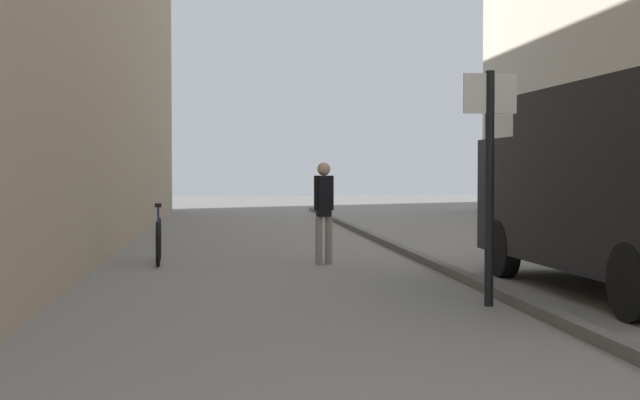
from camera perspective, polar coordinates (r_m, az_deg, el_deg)
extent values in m
plane|color=gray|center=(13.74, 0.83, -4.39)|extent=(80.00, 80.00, 0.00)
cube|color=#615F5B|center=(14.01, 7.27, -4.03)|extent=(0.16, 40.00, 0.12)
cylinder|color=gray|center=(14.32, -0.07, -2.59)|extent=(0.11, 0.11, 0.77)
cylinder|color=gray|center=(14.36, 0.56, -2.58)|extent=(0.11, 0.11, 0.77)
cube|color=black|center=(14.30, 0.25, 0.26)|extent=(0.24, 0.21, 0.65)
cylinder|color=black|center=(14.27, -0.21, 0.45)|extent=(0.09, 0.09, 0.56)
cylinder|color=black|center=(14.33, 0.70, 0.46)|extent=(0.09, 0.09, 0.56)
sphere|color=tan|center=(14.29, 0.25, 1.99)|extent=(0.21, 0.21, 0.21)
cube|color=black|center=(13.31, 15.09, 0.30)|extent=(2.04, 1.58, 1.62)
cube|color=black|center=(13.80, 14.25, 1.84)|extent=(1.68, 0.09, 0.71)
cylinder|color=black|center=(12.89, 11.63, -3.06)|extent=(0.24, 0.81, 0.80)
cylinder|color=black|center=(13.59, 18.82, -2.86)|extent=(0.24, 0.81, 0.80)
cylinder|color=black|center=(9.40, 19.38, -4.95)|extent=(0.24, 0.81, 0.80)
cylinder|color=black|center=(10.05, 10.73, 0.70)|extent=(0.10, 0.10, 2.60)
cube|color=white|center=(10.09, 10.77, 6.68)|extent=(0.60, 0.04, 0.44)
torus|color=black|center=(15.20, -10.20, -2.45)|extent=(0.10, 0.72, 0.72)
torus|color=black|center=(14.15, -10.28, -2.77)|extent=(0.10, 0.72, 0.72)
cylinder|color=navy|center=(14.66, -10.24, -2.02)|extent=(0.10, 0.95, 0.05)
cylinder|color=navy|center=(14.46, -10.26, -1.20)|extent=(0.04, 0.04, 0.40)
cube|color=black|center=(14.45, -10.26, -0.33)|extent=(0.11, 0.25, 0.06)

